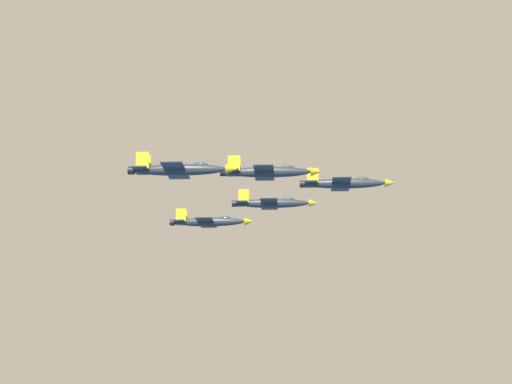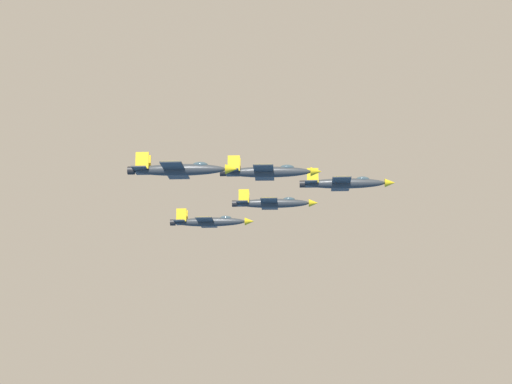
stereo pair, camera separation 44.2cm
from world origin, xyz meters
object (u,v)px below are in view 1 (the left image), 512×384
object	(u,v)px
jet_right_wingman	(269,172)
jet_right_outer	(180,169)
jet_left_wingman	(273,203)
jet_lead	(345,183)
jet_left_outer	(210,222)

from	to	relation	value
jet_right_wingman	jet_right_outer	world-z (taller)	jet_right_wingman
jet_right_wingman	jet_right_outer	bearing A→B (deg)	-140.50
jet_left_wingman	jet_right_outer	size ratio (longest dim) A/B	0.97
jet_lead	jet_right_outer	world-z (taller)	jet_lead
jet_left_outer	jet_right_outer	distance (m)	46.16
jet_right_wingman	jet_left_wingman	bearing A→B (deg)	89.14
jet_left_wingman	jet_left_outer	xyz separation A→B (m)	(-16.10, -7.63, -1.23)
jet_right_wingman	jet_right_outer	distance (m)	17.99
jet_lead	jet_left_outer	xyz separation A→B (m)	(-32.20, -15.26, -2.19)
jet_right_outer	jet_lead	bearing A→B (deg)	40.44
jet_right_wingman	jet_left_outer	bearing A→B (deg)	110.55
jet_lead	jet_right_wingman	xyz separation A→B (m)	(4.93, -17.12, -0.68)
jet_right_outer	jet_right_wingman	bearing A→B (deg)	40.44
jet_left_wingman	jet_left_outer	distance (m)	17.86
jet_lead	jet_right_wingman	bearing A→B (deg)	-139.44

